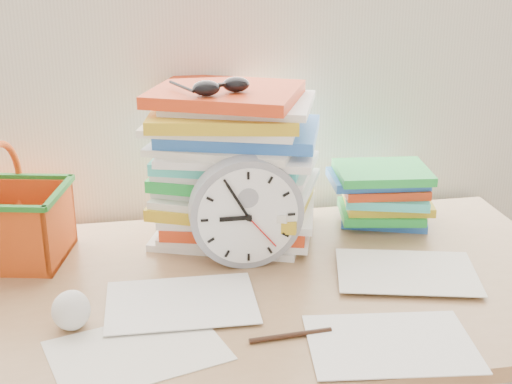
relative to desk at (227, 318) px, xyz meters
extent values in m
cube|color=olive|center=(0.00, 0.00, 0.06)|extent=(1.40, 0.70, 0.03)
cylinder|color=olive|center=(0.65, 0.30, -0.32)|extent=(0.04, 0.04, 0.72)
cylinder|color=gray|center=(0.05, 0.08, 0.19)|extent=(0.23, 0.05, 0.23)
sphere|color=white|center=(-0.28, -0.11, 0.11)|extent=(0.07, 0.07, 0.07)
cylinder|color=black|center=(0.08, -0.21, 0.08)|extent=(0.14, 0.02, 0.01)
camera|label=1|loc=(-0.16, -1.21, 0.72)|focal=50.00mm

